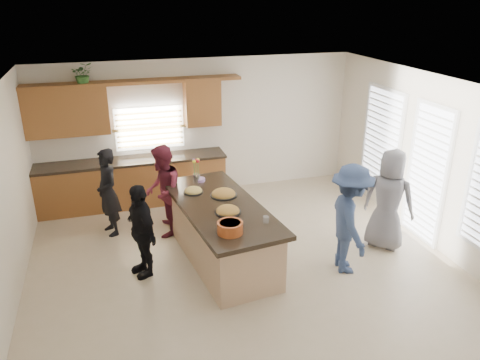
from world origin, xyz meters
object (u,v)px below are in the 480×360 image
object	(u,v)px
woman_left_mid	(163,191)
woman_right_front	(389,200)
woman_left_back	(108,192)
woman_right_back	(350,219)
island	(221,233)
salad_bowl	(230,227)
woman_left_front	(141,230)

from	to	relation	value
woman_left_mid	woman_right_front	xyz separation A→B (m)	(3.47, -1.50, 0.04)
woman_left_back	woman_left_mid	xyz separation A→B (m)	(0.91, -0.29, 0.03)
woman_right_front	woman_right_back	bearing A→B (deg)	73.97
island	woman_right_front	size ratio (longest dim) A/B	1.65
salad_bowl	woman_right_back	bearing A→B (deg)	1.96
salad_bowl	woman_left_front	world-z (taller)	woman_left_front
salad_bowl	woman_left_front	size ratio (longest dim) A/B	0.24
island	woman_left_back	size ratio (longest dim) A/B	1.81
island	woman_right_back	xyz separation A→B (m)	(1.77, -0.86, 0.40)
woman_left_mid	woman_left_front	xyz separation A→B (m)	(-0.49, -1.18, -0.08)
island	salad_bowl	bearing A→B (deg)	-103.16
woman_right_front	woman_left_mid	bearing A→B (deg)	25.10
woman_left_front	woman_right_back	bearing A→B (deg)	57.13
woman_left_mid	woman_left_front	size ratio (longest dim) A/B	1.11
island	woman_left_mid	world-z (taller)	woman_left_mid
island	woman_left_back	distance (m)	2.18
woman_left_back	woman_right_back	xyz separation A→B (m)	(3.42, -2.24, 0.08)
woman_left_front	woman_right_front	size ratio (longest dim) A/B	0.86
woman_left_back	island	bearing A→B (deg)	31.69
salad_bowl	woman_left_front	xyz separation A→B (m)	(-1.13, 0.84, -0.31)
woman_left_front	woman_right_back	world-z (taller)	woman_right_back
woman_left_front	woman_left_mid	bearing A→B (deg)	139.00
woman_left_back	woman_right_back	world-z (taller)	woman_right_back
woman_left_back	woman_right_back	size ratio (longest dim) A/B	0.91
island	woman_right_front	bearing A→B (deg)	-15.62
woman_right_back	island	bearing A→B (deg)	76.23
island	woman_left_back	bearing A→B (deg)	132.86
woman_left_back	woman_left_mid	size ratio (longest dim) A/B	0.96
woman_left_back	woman_left_front	world-z (taller)	woman_left_back
island	woman_right_back	bearing A→B (deg)	-33.10
woman_left_back	woman_left_front	bearing A→B (deg)	-2.46
salad_bowl	woman_right_front	size ratio (longest dim) A/B	0.21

